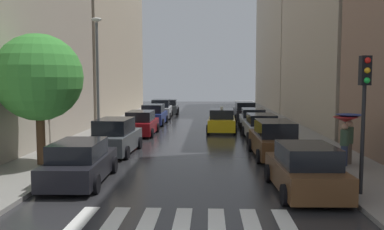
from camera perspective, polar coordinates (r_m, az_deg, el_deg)
The scene contains 24 objects.
ground_plane at distance 31.89m, azimuth 1.18°, elevation -1.67°, with size 28.00×72.00×0.04m, color #27272A.
sidewalk_left at distance 32.68m, azimuth -10.29°, elevation -1.42°, with size 3.00×72.00×0.15m, color gray.
sidewalk_right at distance 32.40m, azimuth 12.76°, elevation -1.52°, with size 3.00×72.00×0.15m, color gray.
crosswalk_stripes at distance 10.88m, azimuth -1.40°, elevation -14.93°, with size 5.85×2.20×0.01m.
building_left_mid at distance 43.22m, azimuth -13.46°, elevation 9.67°, with size 6.00×21.86×14.58m, color #B2A38C.
building_right_mid at distance 34.41m, azimuth 20.44°, elevation 13.66°, with size 6.00×17.92×18.09m, color #B2A38C.
building_right_far at distance 54.19m, azimuth 13.73°, elevation 12.66°, with size 6.00×21.90×22.00m, color #B2A38C.
parked_car_left_nearest at distance 15.13m, azimuth -15.63°, elevation -6.56°, with size 2.14×4.49×1.54m.
parked_car_left_second at distance 20.50m, azimuth -10.83°, elevation -3.14°, with size 2.12×4.46×1.79m.
parked_car_left_third at distance 27.05m, azimuth -7.25°, elevation -1.24°, with size 2.04×4.39×1.63m.
parked_car_left_fourth at distance 33.17m, azimuth -5.47°, elevation -0.02°, with size 2.04×4.34×1.69m.
parked_car_left_fifth at distance 38.78m, azimuth -4.38°, elevation 0.80°, with size 2.15×4.85×1.82m.
parked_car_left_sixth at distance 43.95m, azimuth -3.31°, elevation 1.16°, with size 2.20×4.27×1.54m.
parked_car_right_nearest at distance 13.77m, azimuth 15.79°, elevation -7.56°, with size 2.20×4.26×1.63m.
parked_car_right_second at distance 19.68m, azimuth 11.58°, elevation -3.51°, with size 2.13×4.77×1.77m.
parked_car_right_third at distance 25.28m, azimuth 9.76°, elevation -1.76°, with size 2.08×4.41×1.59m.
parked_car_right_fourth at distance 30.48m, azimuth 8.63°, elevation -0.61°, with size 2.13×4.80×1.56m.
parked_car_right_fifth at distance 37.14m, azimuth 7.49°, elevation 0.49°, with size 2.09×4.64×1.67m.
taxi_midroad at distance 28.80m, azimuth 4.24°, elevation -0.84°, with size 2.21×4.54×1.81m.
pedestrian_foreground at distance 18.23m, azimuth 21.45°, elevation -1.51°, with size 1.17×1.17×2.10m.
pedestrian_near_tree at distance 17.78m, azimuth 20.91°, elevation -2.06°, with size 1.01×1.01×2.03m.
street_tree_left at distance 17.94m, azimuth -20.94°, elevation 4.97°, with size 3.63×3.63×5.48m.
traffic_light_right_corner at distance 13.38m, azimuth 23.31°, elevation 2.77°, with size 0.30×0.42×4.30m.
lamp_post_left at distance 23.13m, azimuth -13.29°, elevation 6.06°, with size 0.60×0.28×6.99m.
Camera 1 is at (0.69, -7.66, 3.73)m, focal length 37.52 mm.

